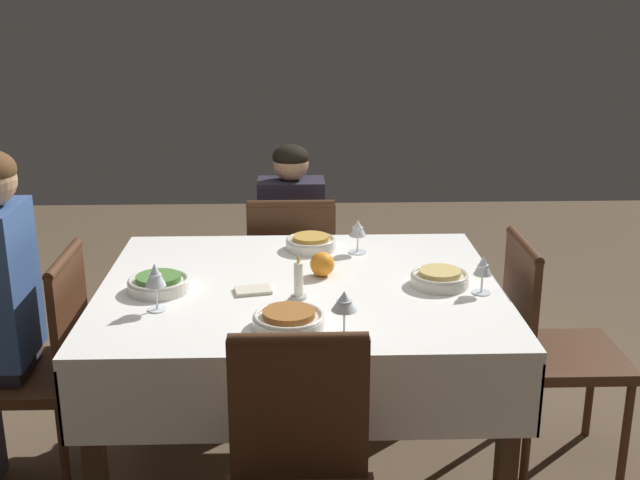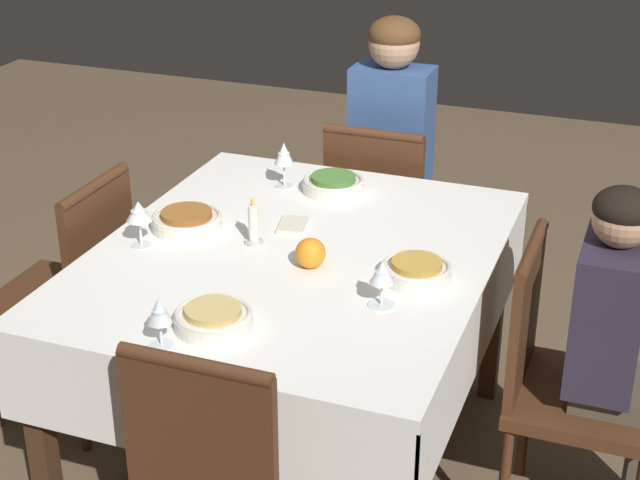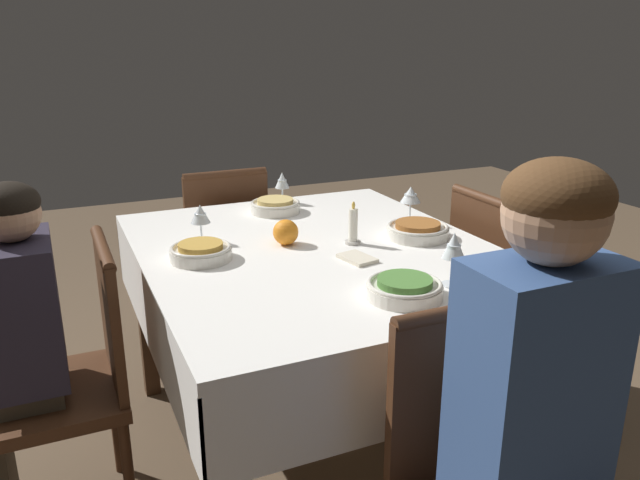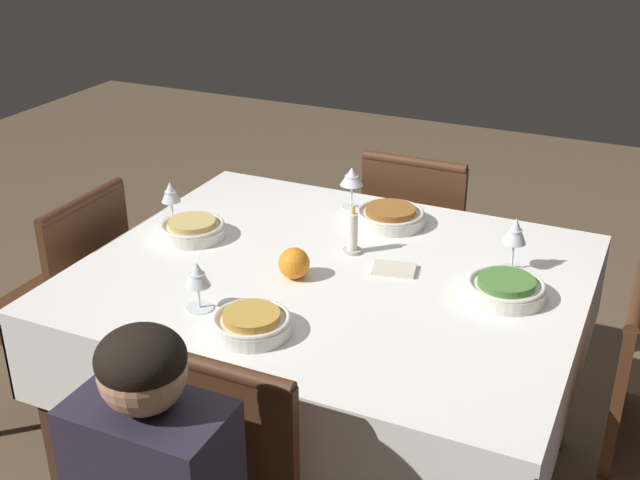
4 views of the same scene
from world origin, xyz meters
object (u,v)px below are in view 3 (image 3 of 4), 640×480
object	(u,v)px
person_adult_denim	(546,445)
bowl_south	(418,230)
bowl_north	(201,251)
bowl_west	(405,288)
wine_glass_east	(282,182)
wine_glass_north	(200,216)
chair_south	(502,287)
chair_north	(73,374)
chair_east	(222,248)
bowl_east	(275,206)
wine_glass_south	(411,196)
orange_fruit	(286,232)
person_child_dark	(9,356)
dining_table	(317,273)
candle_centerpiece	(353,228)
wine_glass_west	(454,248)
napkin_red_folded	(357,258)

from	to	relation	value
person_adult_denim	bowl_south	bearing A→B (deg)	70.72
bowl_north	bowl_west	bearing A→B (deg)	-140.40
person_adult_denim	bowl_south	world-z (taller)	person_adult_denim
wine_glass_east	wine_glass_north	bearing A→B (deg)	130.84
bowl_south	chair_south	bearing A→B (deg)	-86.40
chair_north	person_adult_denim	bearing A→B (deg)	38.13
chair_east	bowl_east	xyz separation A→B (m)	(-0.44, -0.12, 0.30)
wine_glass_south	chair_east	bearing A→B (deg)	33.52
chair_south	orange_fruit	size ratio (longest dim) A/B	10.26
bowl_south	chair_east	bearing A→B (deg)	25.63
person_child_dark	bowl_east	distance (m)	1.13
bowl_east	orange_fruit	bearing A→B (deg)	164.84
bowl_east	bowl_north	bearing A→B (deg)	136.67
person_adult_denim	bowl_east	distance (m)	1.55
dining_table	candle_centerpiece	size ratio (longest dim) A/B	9.25
dining_table	bowl_west	size ratio (longest dim) A/B	6.60
dining_table	wine_glass_north	distance (m)	0.44
bowl_south	wine_glass_west	bearing A→B (deg)	160.03
chair_south	bowl_west	distance (m)	0.94
wine_glass_west	person_child_dark	bearing A→B (deg)	70.24
person_adult_denim	person_child_dark	distance (m)	1.43
dining_table	candle_centerpiece	xyz separation A→B (m)	(-0.01, -0.13, 0.14)
person_adult_denim	wine_glass_east	distance (m)	1.69
chair_north	orange_fruit	world-z (taller)	chair_north
chair_south	wine_glass_west	world-z (taller)	wine_glass_west
bowl_west	candle_centerpiece	world-z (taller)	candle_centerpiece
dining_table	napkin_red_folded	size ratio (longest dim) A/B	10.28
dining_table	bowl_south	bearing A→B (deg)	-95.72
wine_glass_south	chair_north	bearing A→B (deg)	97.25
chair_north	orange_fruit	bearing A→B (deg)	98.82
chair_north	chair_east	world-z (taller)	same
bowl_north	orange_fruit	distance (m)	0.30
wine_glass_west	wine_glass_south	distance (m)	0.62
wine_glass_west	bowl_east	distance (m)	0.96
napkin_red_folded	chair_north	bearing A→B (deg)	81.72
person_adult_denim	wine_glass_west	bearing A→B (deg)	71.20
chair_south	bowl_south	size ratio (longest dim) A/B	4.09
person_child_dark	napkin_red_folded	bearing A→B (deg)	82.99
orange_fruit	dining_table	bearing A→B (deg)	-134.35
wine_glass_north	wine_glass_south	distance (m)	0.78
chair_north	chair_east	size ratio (longest dim) A/B	1.00
chair_south	bowl_west	bearing A→B (deg)	121.94
bowl_west	wine_glass_west	xyz separation A→B (m)	(0.02, -0.17, 0.09)
bowl_south	napkin_red_folded	world-z (taller)	bowl_south
person_adult_denim	chair_east	bearing A→B (deg)	92.85
wine_glass_west	candle_centerpiece	size ratio (longest dim) A/B	1.06
chair_south	wine_glass_north	distance (m)	1.22
bowl_east	napkin_red_folded	size ratio (longest dim) A/B	1.49
dining_table	bowl_south	xyz separation A→B (m)	(-0.04, -0.37, 0.12)
dining_table	orange_fruit	size ratio (longest dim) A/B	15.74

